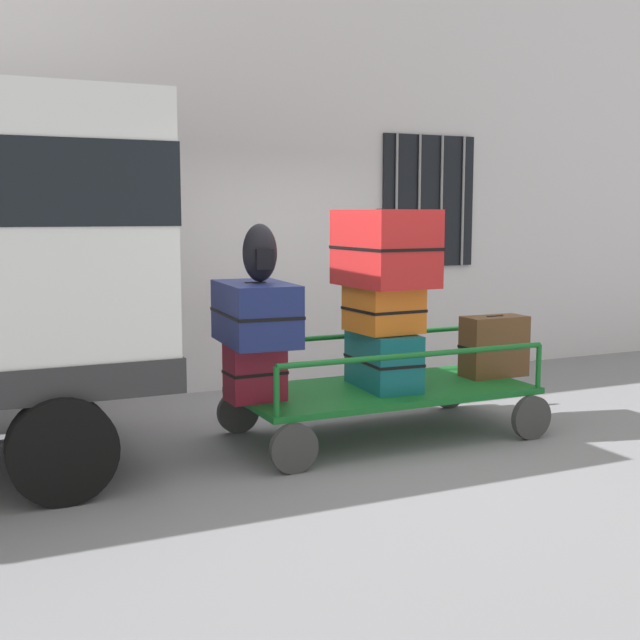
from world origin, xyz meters
name	(u,v)px	position (x,y,z in m)	size (l,w,h in m)	color
ground_plane	(342,438)	(0.00, 0.00, 0.00)	(40.00, 40.00, 0.00)	gray
building_wall	(243,153)	(0.00, 2.36, 2.50)	(12.00, 0.38, 5.00)	silver
luggage_cart	(383,395)	(0.34, -0.08, 0.35)	(2.50, 1.27, 0.42)	#146023
cart_railing	(383,350)	(0.34, -0.08, 0.74)	(2.39, 1.13, 0.38)	#146023
suitcase_left_bottom	(255,372)	(-0.79, -0.08, 0.64)	(0.45, 0.31, 0.45)	maroon
suitcase_left_middle	(256,313)	(-0.79, -0.11, 1.10)	(0.56, 0.90, 0.47)	navy
suitcase_midleft_bottom	(383,360)	(0.34, -0.08, 0.65)	(0.45, 0.76, 0.47)	#0F5960
suitcase_midleft_middle	(383,309)	(0.34, -0.08, 1.07)	(0.53, 0.58, 0.38)	orange
suitcase_midleft_top	(385,248)	(0.34, -0.09, 1.58)	(0.62, 0.87, 0.63)	#B21E1E
suitcase_center_bottom	(494,346)	(1.48, -0.07, 0.69)	(0.59, 0.29, 0.55)	brown
backpack	(260,253)	(-0.76, -0.12, 1.56)	(0.27, 0.22, 0.44)	black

